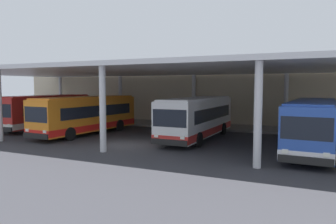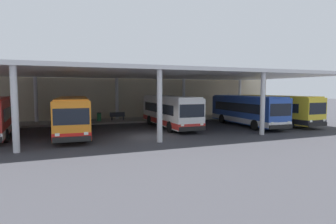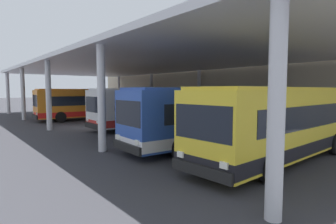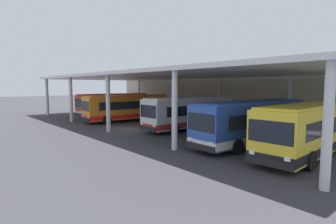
% 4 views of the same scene
% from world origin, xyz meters
% --- Properties ---
extents(ground_plane, '(200.00, 200.00, 0.00)m').
position_xyz_m(ground_plane, '(0.00, 0.00, 0.00)').
color(ground_plane, '#333338').
extents(platform_kerb, '(42.00, 4.50, 0.18)m').
position_xyz_m(platform_kerb, '(0.00, 11.75, 0.09)').
color(platform_kerb, gray).
rests_on(platform_kerb, ground).
extents(station_building_facade, '(48.00, 1.60, 6.95)m').
position_xyz_m(station_building_facade, '(0.00, 15.00, 3.48)').
color(station_building_facade, '#C1B293').
rests_on(station_building_facade, ground).
extents(canopy_shelter, '(40.00, 17.00, 5.55)m').
position_xyz_m(canopy_shelter, '(0.00, 5.50, 5.29)').
color(canopy_shelter, silver).
rests_on(canopy_shelter, ground).
extents(bus_nearest_bay, '(3.09, 10.64, 3.17)m').
position_xyz_m(bus_nearest_bay, '(-11.81, 4.55, 1.66)').
color(bus_nearest_bay, red).
rests_on(bus_nearest_bay, ground).
extents(bus_second_bay, '(3.13, 10.65, 3.17)m').
position_xyz_m(bus_second_bay, '(-5.74, 3.07, 1.66)').
color(bus_second_bay, orange).
rests_on(bus_second_bay, ground).
extents(bus_middle_bay, '(2.77, 10.54, 3.17)m').
position_xyz_m(bus_middle_bay, '(3.62, 4.63, 1.66)').
color(bus_middle_bay, white).
rests_on(bus_middle_bay, ground).
extents(bus_far_bay, '(3.06, 10.64, 3.17)m').
position_xyz_m(bus_far_bay, '(11.68, 2.88, 1.66)').
color(bus_far_bay, '#284CA8').
rests_on(bus_far_bay, ground).
extents(bench_waiting, '(1.80, 0.45, 0.92)m').
position_xyz_m(bench_waiting, '(-0.28, 11.82, 0.66)').
color(bench_waiting, '#383D47').
rests_on(bench_waiting, platform_kerb).
extents(trash_bin, '(0.52, 0.52, 0.98)m').
position_xyz_m(trash_bin, '(-2.51, 11.47, 0.68)').
color(trash_bin, '#236638').
rests_on(trash_bin, platform_kerb).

